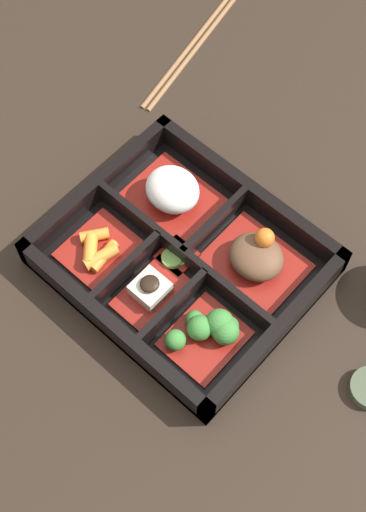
# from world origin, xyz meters

# --- Properties ---
(ground_plane) EXTENTS (3.00, 3.00, 0.00)m
(ground_plane) POSITION_xyz_m (0.00, 0.00, 0.00)
(ground_plane) COLOR black
(bento_base) EXTENTS (0.29, 0.25, 0.01)m
(bento_base) POSITION_xyz_m (0.00, 0.00, 0.01)
(bento_base) COLOR black
(bento_base) RESTS_ON ground_plane
(bento_rim) EXTENTS (0.29, 0.25, 0.04)m
(bento_rim) POSITION_xyz_m (0.00, -0.00, 0.02)
(bento_rim) COLOR black
(bento_rim) RESTS_ON ground_plane
(bowl_rice) EXTENTS (0.11, 0.09, 0.05)m
(bowl_rice) POSITION_xyz_m (-0.06, 0.05, 0.03)
(bowl_rice) COLOR maroon
(bowl_rice) RESTS_ON bento_base
(bowl_stew) EXTENTS (0.11, 0.09, 0.05)m
(bowl_stew) POSITION_xyz_m (0.06, 0.05, 0.03)
(bowl_stew) COLOR maroon
(bowl_stew) RESTS_ON bento_base
(bowl_carrots) EXTENTS (0.07, 0.09, 0.02)m
(bowl_carrots) POSITION_xyz_m (-0.08, -0.06, 0.02)
(bowl_carrots) COLOR maroon
(bowl_carrots) RESTS_ON bento_base
(bowl_tofu) EXTENTS (0.05, 0.09, 0.03)m
(bowl_tofu) POSITION_xyz_m (0.00, -0.06, 0.02)
(bowl_tofu) COLOR maroon
(bowl_tofu) RESTS_ON bento_base
(bowl_greens) EXTENTS (0.07, 0.09, 0.04)m
(bowl_greens) POSITION_xyz_m (0.08, -0.05, 0.03)
(bowl_greens) COLOR maroon
(bowl_greens) RESTS_ON bento_base
(bowl_pickles) EXTENTS (0.04, 0.04, 0.01)m
(bowl_pickles) POSITION_xyz_m (-0.01, -0.00, 0.02)
(bowl_pickles) COLOR maroon
(bowl_pickles) RESTS_ON bento_base
(chopsticks) EXTENTS (0.06, 0.24, 0.01)m
(chopsticks) POSITION_xyz_m (-0.22, 0.25, 0.00)
(chopsticks) COLOR brown
(chopsticks) RESTS_ON ground_plane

